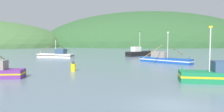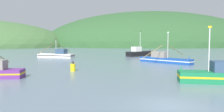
{
  "view_description": "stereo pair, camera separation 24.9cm",
  "coord_description": "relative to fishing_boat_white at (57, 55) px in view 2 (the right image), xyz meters",
  "views": [
    {
      "loc": [
        -6.07,
        -13.45,
        4.3
      ],
      "look_at": [
        0.22,
        27.26,
        1.4
      ],
      "focal_mm": 34.86,
      "sensor_mm": 36.0,
      "label": 1
    },
    {
      "loc": [
        -5.82,
        -13.49,
        4.3
      ],
      "look_at": [
        0.22,
        27.26,
        1.4
      ],
      "focal_mm": 34.86,
      "sensor_mm": 36.0,
      "label": 2
    }
  ],
  "objects": [
    {
      "name": "fishing_boat_black",
      "position": [
        22.59,
        2.59,
        0.15
      ],
      "size": [
        9.27,
        7.24,
        7.07
      ],
      "rotation": [
        0.0,
        0.0,
        0.59
      ],
      "color": "black",
      "rests_on": "ground"
    },
    {
      "name": "hill_mid_left",
      "position": [
        67.83,
        129.51,
        -0.71
      ],
      "size": [
        185.22,
        148.18,
        57.54
      ],
      "primitive_type": "ellipsoid",
      "color": "#2D562D",
      "rests_on": "ground"
    },
    {
      "name": "fishing_boat_blue",
      "position": [
        22.07,
        -16.65,
        0.02
      ],
      "size": [
        11.64,
        10.0,
        6.0
      ],
      "rotation": [
        0.0,
        0.0,
        5.33
      ],
      "color": "#19479E",
      "rests_on": "ground"
    },
    {
      "name": "ground_plane",
      "position": [
        11.67,
        -43.42,
        -0.71
      ],
      "size": [
        600.0,
        600.0,
        0.0
      ],
      "primitive_type": "plane",
      "color": "slate"
    },
    {
      "name": "channel_buoy",
      "position": [
        4.85,
        -25.86,
        -0.07
      ],
      "size": [
        0.72,
        0.72,
        1.56
      ],
      "color": "yellow",
      "rests_on": "ground"
    },
    {
      "name": "fishing_boat_white",
      "position": [
        0.0,
        0.0,
        0.0
      ],
      "size": [
        9.67,
        13.58,
        4.84
      ],
      "rotation": [
        0.0,
        0.0,
        2.7
      ],
      "color": "white",
      "rests_on": "ground"
    },
    {
      "name": "fishing_boat_green",
      "position": [
        19.4,
        -36.57,
        0.04
      ],
      "size": [
        7.15,
        4.35,
        5.81
      ],
      "rotation": [
        0.0,
        0.0,
        2.83
      ],
      "color": "#197A47",
      "rests_on": "ground"
    },
    {
      "name": "hill_far_left",
      "position": [
        148.5,
        173.65,
        -0.71
      ],
      "size": [
        121.88,
        97.5,
        46.39
      ],
      "primitive_type": "ellipsoid",
      "color": "#516B38",
      "rests_on": "ground"
    }
  ]
}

